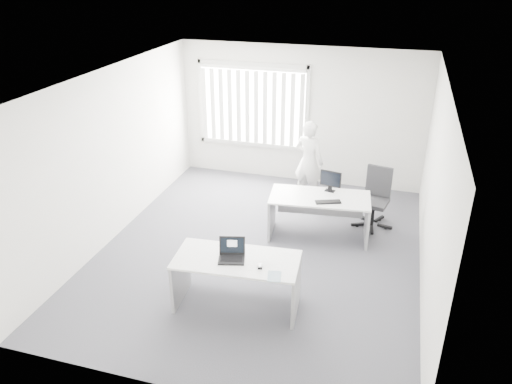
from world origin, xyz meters
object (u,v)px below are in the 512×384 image
(person, at_px, (309,162))
(laptop, at_px, (231,252))
(office_chair, at_px, (374,208))
(monitor, at_px, (331,181))
(desk_near, at_px, (237,272))
(desk_far, at_px, (319,208))

(person, distance_m, laptop, 3.56)
(office_chair, xyz_separation_m, monitor, (-0.74, -0.42, 0.60))
(desk_near, bearing_deg, person, 80.64)
(office_chair, bearing_deg, laptop, -107.82)
(laptop, bearing_deg, desk_far, 55.93)
(desk_near, height_order, office_chair, office_chair)
(monitor, bearing_deg, person, 129.24)
(desk_near, height_order, monitor, monitor)
(desk_far, relative_size, office_chair, 1.62)
(person, height_order, laptop, person)
(desk_far, bearing_deg, laptop, -115.91)
(desk_near, xyz_separation_m, person, (0.29, 3.49, 0.26))
(desk_near, distance_m, laptop, 0.35)
(person, distance_m, monitor, 1.22)
(desk_near, bearing_deg, laptop, -137.02)
(person, relative_size, monitor, 4.44)
(desk_far, bearing_deg, person, 102.15)
(office_chair, distance_m, laptop, 3.37)
(office_chair, bearing_deg, desk_far, -129.79)
(person, bearing_deg, office_chair, 169.90)
(office_chair, bearing_deg, monitor, -138.45)
(desk_near, height_order, laptop, laptop)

